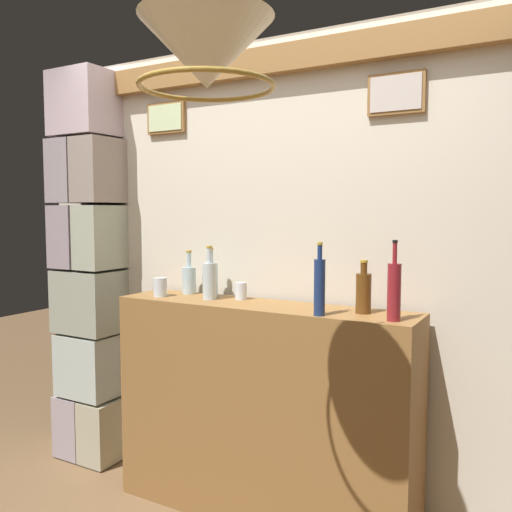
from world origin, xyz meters
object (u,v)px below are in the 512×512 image
liquor_bottle_rum (394,290)px  liquor_bottle_vodka (320,286)px  liquor_bottle_vermouth (363,292)px  glass_tumbler_highball (160,287)px  liquor_bottle_port (211,278)px  liquor_bottle_bourbon (210,280)px  pendant_lamp (206,55)px  liquor_bottle_sherry (189,279)px  glass_tumbler_rocks (241,291)px

liquor_bottle_rum → liquor_bottle_vodka: bearing=-172.0°
liquor_bottle_vermouth → glass_tumbler_highball: bearing=-176.2°
liquor_bottle_port → liquor_bottle_rum: bearing=-9.1°
liquor_bottle_vermouth → liquor_bottle_rum: size_ratio=0.71×
liquor_bottle_vermouth → liquor_bottle_vodka: size_ratio=0.74×
liquor_bottle_vermouth → liquor_bottle_port: bearing=176.0°
liquor_bottle_bourbon → liquor_bottle_rum: bearing=-4.6°
liquor_bottle_port → pendant_lamp: pendant_lamp is taller
liquor_bottle_sherry → liquor_bottle_bourbon: bearing=-27.3°
glass_tumbler_rocks → liquor_bottle_vodka: bearing=-21.3°
liquor_bottle_bourbon → liquor_bottle_vermouth: bearing=1.7°
glass_tumbler_rocks → pendant_lamp: bearing=-63.9°
liquor_bottle_vodka → liquor_bottle_sherry: bearing=165.2°
liquor_bottle_vermouth → liquor_bottle_vodka: liquor_bottle_vodka is taller
liquor_bottle_port → glass_tumbler_rocks: bearing=-1.3°
liquor_bottle_vermouth → pendant_lamp: (-0.17, -1.01, 0.84)m
liquor_bottle_vermouth → liquor_bottle_port: size_ratio=0.91×
liquor_bottle_rum → glass_tumbler_highball: size_ratio=3.35×
glass_tumbler_highball → pendant_lamp: 1.62m
liquor_bottle_port → pendant_lamp: size_ratio=0.44×
liquor_bottle_rum → pendant_lamp: bearing=-110.6°
liquor_bottle_rum → glass_tumbler_rocks: liquor_bottle_rum is taller
glass_tumbler_highball → pendant_lamp: pendant_lamp is taller
liquor_bottle_rum → glass_tumbler_rocks: bearing=169.2°
pendant_lamp → liquor_bottle_bourbon: bearing=124.2°
liquor_bottle_port → glass_tumbler_rocks: (0.20, -0.00, -0.05)m
liquor_bottle_vodka → liquor_bottle_port: bearing=163.8°
liquor_bottle_bourbon → pendant_lamp: 1.46m
pendant_lamp → liquor_bottle_sherry: bearing=129.0°
glass_tumbler_rocks → glass_tumbler_highball: size_ratio=0.87×
liquor_bottle_sherry → liquor_bottle_port: 0.17m
liquor_bottle_vodka → liquor_bottle_rum: bearing=8.0°
liquor_bottle_vermouth → pendant_lamp: 1.33m
liquor_bottle_sherry → liquor_bottle_port: bearing=-8.3°
liquor_bottle_vodka → pendant_lamp: (-0.01, -0.86, 0.81)m
liquor_bottle_rum → liquor_bottle_sherry: bearing=171.0°
liquor_bottle_rum → glass_tumbler_highball: liquor_bottle_rum is taller
liquor_bottle_bourbon → glass_tumbler_highball: 0.30m
liquor_bottle_sherry → glass_tumbler_rocks: bearing=-4.5°
liquor_bottle_sherry → liquor_bottle_rum: 1.25m
liquor_bottle_bourbon → liquor_bottle_vodka: bearing=-10.5°
liquor_bottle_port → liquor_bottle_vodka: bearing=-16.2°
liquor_bottle_vodka → liquor_bottle_sherry: (-0.91, 0.24, -0.05)m
liquor_bottle_vermouth → liquor_bottle_sherry: 1.07m
liquor_bottle_vermouth → glass_tumbler_rocks: 0.70m
liquor_bottle_bourbon → liquor_bottle_port: 0.10m
liquor_bottle_port → glass_tumbler_highball: (-0.24, -0.14, -0.05)m
liquor_bottle_port → glass_tumbler_highball: size_ratio=2.60×
liquor_bottle_sherry → glass_tumbler_rocks: (0.37, -0.03, -0.04)m
liquor_bottle_rum → liquor_bottle_vermouth: bearing=148.0°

